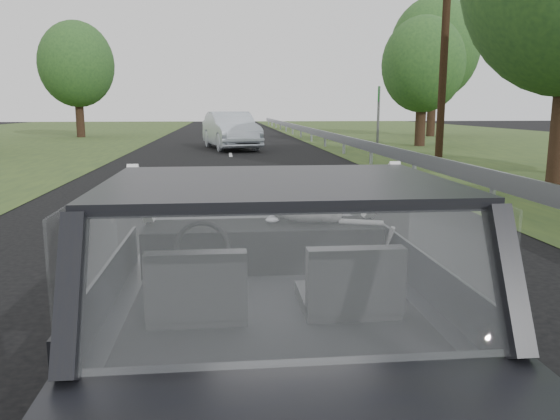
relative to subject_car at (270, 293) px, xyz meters
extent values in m
plane|color=black|center=(0.00, 0.00, -0.72)|extent=(140.00, 140.00, 0.00)
cube|color=black|center=(0.00, 0.00, 0.00)|extent=(1.80, 4.00, 1.45)
cube|color=black|center=(0.00, 0.62, 0.12)|extent=(1.58, 0.45, 0.30)
cube|color=black|center=(-0.40, -0.29, 0.16)|extent=(0.50, 0.72, 0.42)
cube|color=black|center=(0.40, -0.29, 0.16)|extent=(0.50, 0.72, 0.42)
torus|color=black|center=(-0.40, 0.33, 0.20)|extent=(0.36, 0.36, 0.04)
ellipsoid|color=slate|center=(0.31, 0.64, 0.37)|extent=(0.65, 0.34, 0.28)
cube|color=#9EA2AC|center=(4.30, 10.00, -0.15)|extent=(0.05, 90.00, 0.32)
imported|color=silver|center=(0.07, 21.12, 0.08)|extent=(2.87, 5.20, 1.62)
cube|color=#13641C|center=(6.40, 20.27, 0.61)|extent=(0.42, 1.05, 2.67)
cylinder|color=#321C11|center=(7.56, 16.24, 3.46)|extent=(0.28, 0.28, 8.37)
camera|label=1|loc=(-0.25, -3.00, 1.06)|focal=35.00mm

